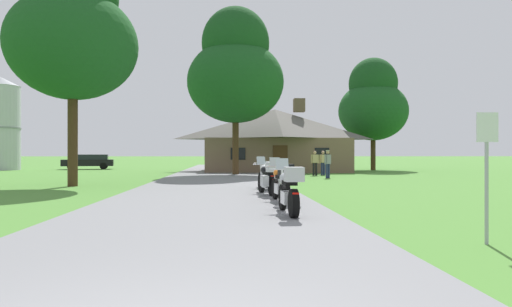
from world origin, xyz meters
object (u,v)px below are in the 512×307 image
(motorcycle_black_third_in_row, at_px, (269,179))
(bystander_gray_shirt_by_tree, at_px, (328,162))
(tree_right_of_lodge, at_px, (373,103))
(motorcycle_orange_second_in_row, at_px, (281,183))
(motorcycle_white_farthest_in_row, at_px, (267,175))
(bystander_tan_shirt_near_lodge, at_px, (323,162))
(bystander_tan_shirt_beside_signpost, at_px, (315,162))
(parked_black_suv_far_left, at_px, (89,161))
(tree_left_near, at_px, (73,30))
(metal_silo_distant, at_px, (0,123))
(motorcycle_silver_nearest_to_camera, at_px, (289,190))
(tree_by_lodge_front, at_px, (236,70))
(metal_signpost_roadside, at_px, (487,161))

(motorcycle_black_third_in_row, bearing_deg, bystander_gray_shirt_by_tree, 57.98)
(motorcycle_black_third_in_row, distance_m, tree_right_of_lodge, 28.59)
(motorcycle_orange_second_in_row, xyz_separation_m, motorcycle_white_farthest_in_row, (0.02, 4.94, -0.01))
(bystander_tan_shirt_near_lodge, relative_size, bystander_tan_shirt_beside_signpost, 1.00)
(motorcycle_black_third_in_row, bearing_deg, parked_black_suv_far_left, 105.83)
(parked_black_suv_far_left, bearing_deg, bystander_tan_shirt_near_lodge, -134.87)
(bystander_tan_shirt_beside_signpost, distance_m, tree_left_near, 17.19)
(bystander_tan_shirt_beside_signpost, relative_size, metal_silo_distant, 0.20)
(motorcycle_orange_second_in_row, xyz_separation_m, bystander_tan_shirt_beside_signpost, (4.29, 17.64, 0.31))
(bystander_tan_shirt_beside_signpost, bearing_deg, tree_right_of_lodge, 53.11)
(bystander_tan_shirt_beside_signpost, height_order, bystander_gray_shirt_by_tree, bystander_gray_shirt_by_tree)
(bystander_gray_shirt_by_tree, xyz_separation_m, tree_right_of_lodge, (7.09, 13.70, 5.11))
(motorcycle_silver_nearest_to_camera, bearing_deg, tree_left_near, 124.70)
(bystander_tan_shirt_near_lodge, relative_size, tree_left_near, 0.15)
(motorcycle_black_third_in_row, relative_size, metal_silo_distant, 0.25)
(motorcycle_silver_nearest_to_camera, distance_m, tree_left_near, 15.18)
(metal_silo_distant, bearing_deg, tree_by_lodge_front, -28.24)
(tree_left_near, xyz_separation_m, tree_right_of_lodge, (20.10, 19.98, -1.01))
(motorcycle_orange_second_in_row, relative_size, tree_left_near, 0.19)
(motorcycle_orange_second_in_row, xyz_separation_m, motorcycle_black_third_in_row, (-0.16, 2.48, -0.01))
(bystander_gray_shirt_by_tree, bearing_deg, metal_signpost_roadside, -134.38)
(motorcycle_silver_nearest_to_camera, height_order, bystander_tan_shirt_beside_signpost, bystander_tan_shirt_beside_signpost)
(metal_signpost_roadside, distance_m, tree_left_near, 19.04)
(motorcycle_silver_nearest_to_camera, xyz_separation_m, metal_signpost_roadside, (2.78, -3.44, 0.73))
(bystander_tan_shirt_beside_signpost, xyz_separation_m, tree_left_near, (-12.86, -9.62, 6.13))
(bystander_tan_shirt_near_lodge, distance_m, bystander_tan_shirt_beside_signpost, 0.89)
(bystander_tan_shirt_near_lodge, relative_size, metal_silo_distant, 0.20)
(bystander_tan_shirt_near_lodge, height_order, tree_left_near, tree_left_near)
(bystander_tan_shirt_beside_signpost, distance_m, metal_signpost_roadside, 23.98)
(tree_right_of_lodge, xyz_separation_m, tree_by_lodge_front, (-12.56, -9.30, 1.16))
(motorcycle_silver_nearest_to_camera, distance_m, motorcycle_orange_second_in_row, 2.84)
(motorcycle_white_farthest_in_row, distance_m, tree_right_of_lodge, 26.34)
(metal_signpost_roadside, relative_size, tree_by_lodge_front, 0.18)
(tree_by_lodge_front, bearing_deg, tree_right_of_lodge, 36.52)
(motorcycle_silver_nearest_to_camera, distance_m, parked_black_suv_far_left, 37.29)
(motorcycle_silver_nearest_to_camera, distance_m, bystander_gray_shirt_by_tree, 17.74)
(tree_left_near, bearing_deg, metal_signpost_roadside, -51.92)
(motorcycle_silver_nearest_to_camera, bearing_deg, bystander_tan_shirt_near_lodge, 73.28)
(metal_signpost_roadside, relative_size, metal_silo_distant, 0.25)
(motorcycle_black_third_in_row, xyz_separation_m, tree_right_of_lodge, (11.69, 25.52, 5.45))
(motorcycle_black_third_in_row, xyz_separation_m, motorcycle_white_farthest_in_row, (0.17, 2.46, 0.00))
(bystander_tan_shirt_near_lodge, height_order, bystander_tan_shirt_beside_signpost, same)
(motorcycle_white_farthest_in_row, bearing_deg, bystander_tan_shirt_near_lodge, 58.35)
(motorcycle_silver_nearest_to_camera, bearing_deg, motorcycle_orange_second_in_row, 84.03)
(motorcycle_silver_nearest_to_camera, distance_m, motorcycle_black_third_in_row, 5.32)
(metal_silo_distant, distance_m, parked_black_suv_far_left, 8.33)
(motorcycle_orange_second_in_row, height_order, tree_right_of_lodge, tree_right_of_lodge)
(motorcycle_black_third_in_row, xyz_separation_m, tree_by_lodge_front, (-0.88, 16.22, 6.61))
(motorcycle_white_farthest_in_row, xyz_separation_m, tree_right_of_lodge, (11.52, 23.06, 5.45))
(bystander_gray_shirt_by_tree, height_order, tree_by_lodge_front, tree_by_lodge_front)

